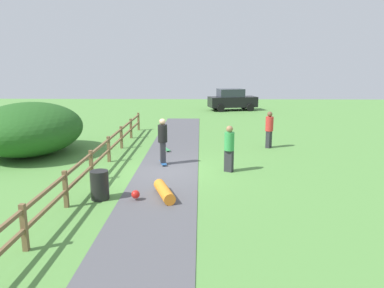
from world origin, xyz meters
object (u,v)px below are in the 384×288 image
bush_large (29,129)px  bystander_red (269,128)px  skateboard_loose (166,149)px  bystander_green (229,146)px  skater_fallen (162,192)px  trash_bin (100,185)px  parked_car_black (232,100)px  skater_riding (163,139)px

bush_large → bystander_red: bush_large is taller
skateboard_loose → bystander_green: bystander_green is taller
skater_fallen → skateboard_loose: 6.38m
trash_bin → parked_car_black: parked_car_black is taller
bush_large → skater_riding: 6.49m
trash_bin → bystander_green: (4.19, 3.09, 0.55)m
bush_large → bystander_red: (11.20, 1.61, -0.19)m
trash_bin → bystander_red: size_ratio=0.50×
bush_large → skater_riding: bush_large is taller
trash_bin → skater_fallen: 1.92m
skater_fallen → bystander_green: (2.29, 2.96, 0.80)m
skateboard_loose → bystander_red: bearing=9.4°
trash_bin → skater_riding: size_ratio=0.47×
bystander_red → bystander_green: size_ratio=1.00×
skater_fallen → skateboard_loose: size_ratio=1.93×
trash_bin → bystander_red: bearing=48.5°
skater_riding → skater_fallen: size_ratio=1.21×
skater_riding → bystander_green: size_ratio=1.06×
skater_riding → skater_fallen: (0.35, -3.88, -0.89)m
skater_riding → skateboard_loose: skater_riding is taller
bystander_red → skater_riding: bearing=-146.1°
skater_riding → bush_large: bearing=164.8°
bystander_red → parked_car_black: (-0.58, 15.13, -0.04)m
trash_bin → bystander_green: 5.24m
bystander_green → parked_car_black: 19.44m
bush_large → skater_fallen: bush_large is taller
skateboard_loose → trash_bin: bearing=-102.5°
trash_bin → skater_fallen: (1.90, 0.13, -0.25)m
trash_bin → skater_riding: (1.55, 4.02, 0.64)m
skater_riding → bystander_red: size_ratio=1.06×
bush_large → skater_riding: size_ratio=2.92×
bush_large → parked_car_black: 19.82m
bystander_red → parked_car_black: size_ratio=0.40×
bush_large → skater_riding: (6.26, -1.70, -0.10)m
skater_fallen → bush_large: bearing=139.8°
skater_fallen → bystander_red: bearing=57.5°
trash_bin → skater_fallen: bearing=4.1°
trash_bin → skater_riding: skater_riding is taller
bystander_green → parked_car_black: size_ratio=0.40×
bystander_green → bystander_red: bearing=61.6°
skater_riding → skateboard_loose: bearing=92.4°
trash_bin → skateboard_loose: 6.67m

